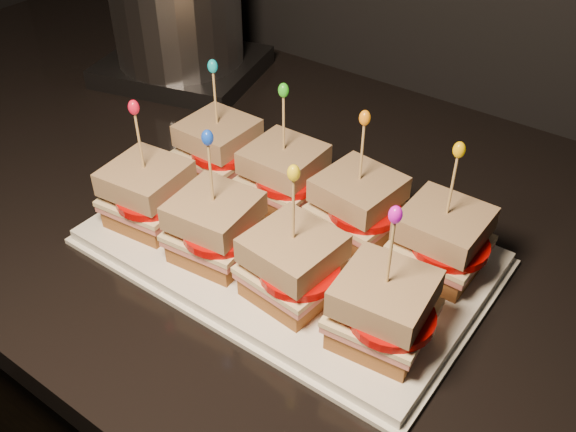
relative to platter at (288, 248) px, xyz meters
The scene contains 60 objects.
granite_slab 0.28m from the platter, 18.27° to the left, with size 2.44×0.74×0.04m, color black.
platter is the anchor object (origin of this frame).
platter_rim 0.01m from the platter, ahead, with size 0.44×0.28×0.01m, color white.
sandwich_0_bread_bot 0.17m from the platter, 158.18° to the left, with size 0.08×0.08×0.02m, color brown.
sandwich_0_ham 0.17m from the platter, 158.18° to the left, with size 0.09×0.08×0.01m, color #C15754.
sandwich_0_cheese 0.17m from the platter, 158.18° to the left, with size 0.09×0.09×0.01m, color beige.
sandwich_0_tomato 0.16m from the platter, 158.60° to the left, with size 0.08×0.08×0.01m, color #B60603.
sandwich_0_bread_top 0.18m from the platter, 158.18° to the left, with size 0.08×0.08×0.03m, color #592F11.
sandwich_0_pick 0.20m from the platter, 158.18° to the left, with size 0.00×0.00×0.09m, color tan.
sandwich_0_frill 0.23m from the platter, 158.18° to the left, with size 0.01×0.01×0.02m, color #0EA2B3.
sandwich_1_bread_bot 0.08m from the platter, 129.78° to the left, with size 0.08×0.08×0.02m, color brown.
sandwich_1_ham 0.09m from the platter, 129.78° to the left, with size 0.09×0.08×0.01m, color #C15754.
sandwich_1_cheese 0.09m from the platter, 129.78° to the left, with size 0.09×0.09×0.01m, color beige.
sandwich_1_tomato 0.08m from the platter, 125.25° to the left, with size 0.08×0.08×0.01m, color #B60603.
sandwich_1_bread_top 0.11m from the platter, 129.78° to the left, with size 0.08×0.08×0.03m, color #592F11.
sandwich_1_pick 0.14m from the platter, 129.78° to the left, with size 0.00×0.00×0.09m, color tan.
sandwich_1_frill 0.18m from the platter, 129.78° to the left, with size 0.01×0.01×0.02m, color green.
sandwich_2_bread_bot 0.08m from the platter, 50.22° to the left, with size 0.08×0.08×0.02m, color brown.
sandwich_2_ham 0.09m from the platter, 50.22° to the left, with size 0.09×0.08×0.01m, color #C15754.
sandwich_2_cheese 0.09m from the platter, 50.22° to the left, with size 0.09×0.09×0.01m, color beige.
sandwich_2_tomato 0.10m from the platter, 41.30° to the left, with size 0.08×0.08×0.01m, color #B60603.
sandwich_2_bread_top 0.11m from the platter, 50.22° to the left, with size 0.08×0.08×0.03m, color #592F11.
sandwich_2_pick 0.14m from the platter, 50.22° to the left, with size 0.00×0.00×0.09m, color tan.
sandwich_2_frill 0.18m from the platter, 50.22° to the left, with size 0.01×0.01×0.02m, color orange.
sandwich_3_bread_bot 0.17m from the platter, 21.82° to the left, with size 0.08×0.08×0.02m, color brown.
sandwich_3_ham 0.17m from the platter, 21.82° to the left, with size 0.09×0.08×0.01m, color #C15754.
sandwich_3_cheese 0.17m from the platter, 21.82° to the left, with size 0.09×0.09×0.01m, color beige.
sandwich_3_tomato 0.18m from the platter, 18.53° to the left, with size 0.08×0.08×0.01m, color #B60603.
sandwich_3_bread_top 0.18m from the platter, 21.82° to the left, with size 0.08×0.08×0.03m, color #592F11.
sandwich_3_pick 0.20m from the platter, 21.82° to the left, with size 0.00×0.00×0.09m, color tan.
sandwich_3_frill 0.23m from the platter, 21.82° to the left, with size 0.01×0.01×0.02m, color #F2B203.
sandwich_4_bread_bot 0.17m from the platter, 158.18° to the right, with size 0.08×0.08×0.02m, color brown.
sandwich_4_ham 0.17m from the platter, 158.18° to the right, with size 0.09×0.08×0.01m, color #C15754.
sandwich_4_cheese 0.17m from the platter, 158.18° to the right, with size 0.09×0.09×0.01m, color beige.
sandwich_4_tomato 0.16m from the platter, 154.52° to the right, with size 0.08×0.08×0.01m, color #B60603.
sandwich_4_bread_top 0.18m from the platter, 158.18° to the right, with size 0.08×0.08×0.03m, color #592F11.
sandwich_4_pick 0.20m from the platter, 158.18° to the right, with size 0.00×0.00×0.09m, color tan.
sandwich_4_frill 0.23m from the platter, 158.18° to the right, with size 0.01×0.01×0.02m, color red.
sandwich_5_bread_bot 0.08m from the platter, 129.78° to the right, with size 0.08×0.08×0.02m, color brown.
sandwich_5_ham 0.09m from the platter, 129.78° to the right, with size 0.09×0.08×0.01m, color #C15754.
sandwich_5_cheese 0.09m from the platter, 129.78° to the right, with size 0.09×0.09×0.01m, color beige.
sandwich_5_tomato 0.09m from the platter, 120.17° to the right, with size 0.08×0.08×0.01m, color #B60603.
sandwich_5_bread_top 0.11m from the platter, 129.78° to the right, with size 0.08×0.08×0.03m, color #592F11.
sandwich_5_pick 0.14m from the platter, 129.78° to the right, with size 0.00×0.00×0.09m, color tan.
sandwich_5_frill 0.18m from the platter, 129.78° to the right, with size 0.01×0.01×0.02m, color blue.
sandwich_6_bread_bot 0.08m from the platter, 50.22° to the right, with size 0.08×0.08×0.02m, color brown.
sandwich_6_ham 0.09m from the platter, 50.22° to the right, with size 0.09×0.08×0.01m, color #C15754.
sandwich_6_cheese 0.09m from the platter, 50.22° to the right, with size 0.09×0.09×0.01m, color beige.
sandwich_6_tomato 0.11m from the platter, 46.88° to the right, with size 0.08×0.08×0.01m, color #B60603.
sandwich_6_bread_top 0.11m from the platter, 50.22° to the right, with size 0.08×0.08×0.03m, color #592F11.
sandwich_6_pick 0.14m from the platter, 50.22° to the right, with size 0.00×0.00×0.09m, color tan.
sandwich_6_frill 0.18m from the platter, 50.22° to the right, with size 0.01×0.01×0.02m, color yellow.
sandwich_7_bread_bot 0.17m from the platter, 21.82° to the right, with size 0.08×0.08×0.02m, color brown.
sandwich_7_ham 0.17m from the platter, 21.82° to the right, with size 0.09×0.08×0.01m, color #C15754.
sandwich_7_cheese 0.17m from the platter, 21.82° to the right, with size 0.09×0.09×0.01m, color beige.
sandwich_7_tomato 0.19m from the platter, 22.17° to the right, with size 0.08×0.08×0.01m, color #B60603.
sandwich_7_bread_top 0.18m from the platter, 21.82° to the right, with size 0.08×0.08×0.03m, color #592F11.
sandwich_7_pick 0.20m from the platter, 21.82° to the right, with size 0.00×0.00×0.09m, color tan.
sandwich_7_frill 0.23m from the platter, 21.82° to the right, with size 0.01×0.01×0.02m, color #D711D2.
appliance_base 0.50m from the platter, 147.37° to the left, with size 0.25×0.21×0.03m, color #262628.
Camera 1 is at (-0.54, 1.11, 1.38)m, focal length 40.00 mm.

